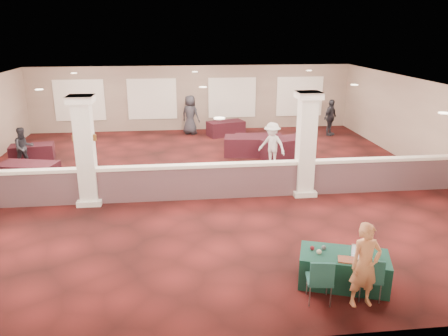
{
  "coord_description": "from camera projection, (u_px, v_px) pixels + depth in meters",
  "views": [
    {
      "loc": [
        -0.93,
        -13.93,
        5.0
      ],
      "look_at": [
        0.44,
        -2.0,
        1.11
      ],
      "focal_mm": 35.0,
      "sensor_mm": 36.0,
      "label": 1
    }
  ],
  "objects": [
    {
      "name": "far_table_front_right",
      "position": [
        283.0,
        148.0,
        17.48
      ],
      "size": [
        2.12,
        1.58,
        0.77
      ],
      "primitive_type": "cube",
      "rotation": [
        0.0,
        0.0,
        0.37
      ],
      "color": "black",
      "rests_on": "ground"
    },
    {
      "name": "wall_back",
      "position": [
        192.0,
        98.0,
        21.87
      ],
      "size": [
        16.0,
        0.04,
        3.2
      ],
      "primitive_type": "cube",
      "color": "#806758",
      "rests_on": "ground"
    },
    {
      "name": "sconce_left",
      "position": [
        74.0,
        138.0,
        12.36
      ],
      "size": [
        0.12,
        0.12,
        0.18
      ],
      "color": "brown",
      "rests_on": "column_left"
    },
    {
      "name": "partition_wall",
      "position": [
        208.0,
        181.0,
        13.21
      ],
      "size": [
        15.6,
        0.28,
        1.1
      ],
      "color": "brown",
      "rests_on": "ground"
    },
    {
      "name": "ceiling",
      "position": [
        203.0,
        87.0,
        13.82
      ],
      "size": [
        16.0,
        16.0,
        0.02
      ],
      "primitive_type": "cube",
      "color": "white",
      "rests_on": "wall_back"
    },
    {
      "name": "attendee_a",
      "position": [
        24.0,
        148.0,
        16.08
      ],
      "size": [
        0.83,
        0.75,
        1.52
      ],
      "primitive_type": "imported",
      "rotation": [
        0.0,
        0.0,
        0.61
      ],
      "color": "black",
      "rests_on": "ground"
    },
    {
      "name": "laptop_base",
      "position": [
        359.0,
        257.0,
        8.61
      ],
      "size": [
        0.35,
        0.3,
        0.02
      ],
      "primitive_type": "cube",
      "rotation": [
        0.0,
        0.0,
        -0.33
      ],
      "color": "silver",
      "rests_on": "near_table"
    },
    {
      "name": "scissors",
      "position": [
        377.0,
        264.0,
        8.34
      ],
      "size": [
        0.11,
        0.06,
        0.01
      ],
      "primitive_type": "cube",
      "rotation": [
        0.0,
        0.0,
        -0.33
      ],
      "color": "red",
      "rests_on": "near_table"
    },
    {
      "name": "yarn_grey",
      "position": [
        324.0,
        248.0,
        8.88
      ],
      "size": [
        0.1,
        0.1,
        0.1
      ],
      "primitive_type": "sphere",
      "color": "#545459",
      "rests_on": "near_table"
    },
    {
      "name": "wall_front",
      "position": [
        240.0,
        257.0,
        6.75
      ],
      "size": [
        16.0,
        0.04,
        3.2
      ],
      "primitive_type": "cube",
      "color": "#806758",
      "rests_on": "ground"
    },
    {
      "name": "column_left",
      "position": [
        86.0,
        150.0,
        12.5
      ],
      "size": [
        0.72,
        0.72,
        3.2
      ],
      "color": "white",
      "rests_on": "ground"
    },
    {
      "name": "column_right",
      "position": [
        306.0,
        144.0,
        13.21
      ],
      "size": [
        0.72,
        0.72,
        3.2
      ],
      "color": "white",
      "rests_on": "ground"
    },
    {
      "name": "attendee_d",
      "position": [
        190.0,
        115.0,
        21.11
      ],
      "size": [
        1.06,
        0.94,
        1.9
      ],
      "primitive_type": "imported",
      "rotation": [
        0.0,
        0.0,
        2.55
      ],
      "color": "black",
      "rests_on": "ground"
    },
    {
      "name": "screen_glow",
      "position": [
        359.0,
        250.0,
        8.67
      ],
      "size": [
        0.26,
        0.09,
        0.17
      ],
      "primitive_type": "cube",
      "rotation": [
        0.0,
        0.0,
        -0.33
      ],
      "color": "#D2E4FC",
      "rests_on": "near_table"
    },
    {
      "name": "conf_chair_main",
      "position": [
        371.0,
        275.0,
        8.23
      ],
      "size": [
        0.55,
        0.55,
        0.91
      ],
      "rotation": [
        0.0,
        0.0,
        -0.23
      ],
      "color": "#1D5655",
      "rests_on": "ground"
    },
    {
      "name": "woman",
      "position": [
        365.0,
        265.0,
        8.01
      ],
      "size": [
        0.63,
        0.45,
        1.65
      ],
      "primitive_type": "imported",
      "rotation": [
        0.0,
        0.0,
        0.09
      ],
      "color": "#FFA76E",
      "rests_on": "ground"
    },
    {
      "name": "attendee_b",
      "position": [
        272.0,
        145.0,
        16.14
      ],
      "size": [
        1.13,
        1.09,
        1.68
      ],
      "primitive_type": "imported",
      "rotation": [
        0.0,
        0.0,
        -0.73
      ],
      "color": "silver",
      "rests_on": "ground"
    },
    {
      "name": "wall_right",
      "position": [
        433.0,
        129.0,
        15.18
      ],
      "size": [
        0.04,
        16.0,
        3.2
      ],
      "primitive_type": "cube",
      "color": "#806758",
      "rests_on": "ground"
    },
    {
      "name": "knitting",
      "position": [
        348.0,
        260.0,
        8.48
      ],
      "size": [
        0.44,
        0.38,
        0.03
      ],
      "primitive_type": "cube",
      "rotation": [
        0.0,
        0.0,
        -0.33
      ],
      "color": "#C94D20",
      "rests_on": "near_table"
    },
    {
      "name": "far_table_back_left",
      "position": [
        32.0,
        153.0,
        17.02
      ],
      "size": [
        1.7,
        1.04,
        0.65
      ],
      "primitive_type": "cube",
      "rotation": [
        0.0,
        0.0,
        0.16
      ],
      "color": "black",
      "rests_on": "ground"
    },
    {
      "name": "far_table_back_center",
      "position": [
        226.0,
        128.0,
        21.0
      ],
      "size": [
        1.9,
        1.35,
        0.7
      ],
      "primitive_type": "cube",
      "rotation": [
        0.0,
        0.0,
        0.31
      ],
      "color": "black",
      "rests_on": "ground"
    },
    {
      "name": "far_table_front_center",
      "position": [
        248.0,
        146.0,
        17.74
      ],
      "size": [
        2.03,
        1.24,
        0.77
      ],
      "primitive_type": "cube",
      "rotation": [
        0.0,
        0.0,
        -0.16
      ],
      "color": "black",
      "rests_on": "ground"
    },
    {
      "name": "yarn_cream",
      "position": [
        319.0,
        252.0,
        8.71
      ],
      "size": [
        0.1,
        0.1,
        0.1
      ],
      "primitive_type": "sphere",
      "color": "beige",
      "rests_on": "near_table"
    },
    {
      "name": "yarn_red",
      "position": [
        312.0,
        248.0,
        8.87
      ],
      "size": [
        0.09,
        0.09,
        0.09
      ],
      "primitive_type": "sphere",
      "color": "maroon",
      "rests_on": "near_table"
    },
    {
      "name": "far_table_front_left",
      "position": [
        29.0,
        174.0,
        14.37
      ],
      "size": [
        2.02,
        1.34,
        0.75
      ],
      "primitive_type": "cube",
      "rotation": [
        0.0,
        0.0,
        -0.24
      ],
      "color": "black",
      "rests_on": "ground"
    },
    {
      "name": "sconce_right",
      "position": [
        94.0,
        138.0,
        12.42
      ],
      "size": [
        0.12,
        0.12,
        0.18
      ],
      "color": "brown",
      "rests_on": "column_left"
    },
    {
      "name": "laptop_screen",
      "position": [
        359.0,
        249.0,
        8.67
      ],
      "size": [
        0.29,
        0.11,
        0.2
      ],
      "primitive_type": "cube",
      "rotation": [
        0.0,
        0.0,
        -0.33
      ],
      "color": "silver",
      "rests_on": "near_table"
    },
    {
      "name": "conf_chair_side",
      "position": [
        320.0,
        278.0,
        8.11
      ],
      "size": [
        0.54,
        0.54,
        0.94
      ],
      "rotation": [
        0.0,
        0.0,
        -0.16
      ],
      "color": "#1D5655",
      "rests_on": "ground"
    },
    {
      "name": "near_table",
      "position": [
        343.0,
        269.0,
        8.81
      ],
      "size": [
        1.93,
        1.39,
        0.67
      ],
      "primitive_type": "cube",
      "rotation": [
        0.0,
        0.0,
        -0.33
      ],
      "color": "#103A32",
      "rests_on": "ground"
    },
    {
      "name": "attendee_c",
      "position": [
        330.0,
        118.0,
        20.91
      ],
      "size": [
        1.08,
        1.03,
        1.73
      ],
      "primitive_type": "imported",
      "rotation": [
        0.0,
        0.0,
        0.72
      ],
      "color": "black",
      "rests_on": "ground"
    },
    {
      "name": "far_table_back_right",
      "position": [
        259.0,
        144.0,
        17.98
      ],
      "size": [
        1.98,
        1.1,
        0.77
      ],
      "primitive_type": "cube",
      "rotation": [
        0.0,
        0.0,
        -0.08
      ],
      "color": "black",
      "rests_on": "ground"
    },
    {
      "name": "ground",
      "position": [
        204.0,
        182.0,
        14.8
      ],
      "size": [
        16.0,
        16.0,
        0.0
      ],
      "primitive_type": "plane",
      "color": "#491312",
      "rests_on": "ground"
    }
  ]
}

